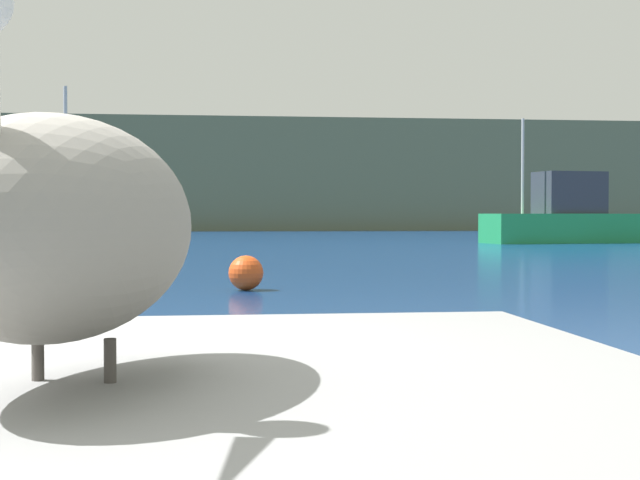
% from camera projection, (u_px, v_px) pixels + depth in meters
% --- Properties ---
extents(hillside_backdrop, '(140.00, 13.82, 8.27)m').
position_uv_depth(hillside_backdrop, '(187.00, 177.00, 74.22)').
color(hillside_backdrop, '#5B664C').
rests_on(hillside_backdrop, ground).
extents(pelican, '(0.81, 1.44, 0.88)m').
position_uv_depth(pelican, '(61.00, 225.00, 2.19)').
color(pelican, gray).
rests_on(pelican, pier_dock).
extents(fishing_boat_white, '(7.31, 4.79, 5.27)m').
position_uv_depth(fishing_boat_white, '(11.00, 224.00, 30.62)').
color(fishing_boat_white, white).
rests_on(fishing_boat_white, ground).
extents(fishing_boat_green, '(7.81, 3.30, 5.19)m').
position_uv_depth(fishing_boat_green, '(570.00, 218.00, 40.05)').
color(fishing_boat_green, '#1E8C4C').
rests_on(fishing_boat_green, ground).
extents(mooring_buoy, '(0.56, 0.56, 0.56)m').
position_uv_depth(mooring_buoy, '(246.00, 273.00, 15.06)').
color(mooring_buoy, '#E54C19').
rests_on(mooring_buoy, ground).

